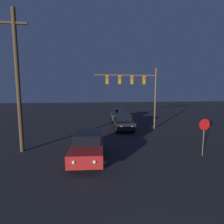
{
  "coord_description": "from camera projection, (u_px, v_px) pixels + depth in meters",
  "views": [
    {
      "loc": [
        -1.86,
        -1.58,
        4.36
      ],
      "look_at": [
        0.0,
        13.13,
        2.47
      ],
      "focal_mm": 28.0,
      "sensor_mm": 36.0,
      "label": 1
    }
  ],
  "objects": [
    {
      "name": "stop_sign",
      "position": [
        204.0,
        130.0,
        11.44
      ],
      "size": [
        0.74,
        0.07,
        2.48
      ],
      "color": "brown",
      "rests_on": "ground_plane"
    },
    {
      "name": "car_mid",
      "position": [
        123.0,
        122.0,
        19.37
      ],
      "size": [
        2.13,
        4.9,
        1.69
      ],
      "rotation": [
        0.0,
        0.0,
        3.09
      ],
      "color": "black",
      "rests_on": "ground_plane"
    },
    {
      "name": "car_near",
      "position": [
        88.0,
        145.0,
        11.07
      ],
      "size": [
        2.19,
        4.91,
        1.69
      ],
      "rotation": [
        0.0,
        0.0,
        3.08
      ],
      "color": "#B21E1E",
      "rests_on": "ground_plane"
    },
    {
      "name": "utility_pole",
      "position": [
        18.0,
        81.0,
        11.82
      ],
      "size": [
        1.66,
        0.28,
        9.66
      ],
      "color": "#4C3823",
      "rests_on": "ground_plane"
    },
    {
      "name": "car_far",
      "position": [
        118.0,
        115.0,
        24.9
      ],
      "size": [
        2.24,
        4.93,
        1.69
      ],
      "rotation": [
        0.0,
        0.0,
        3.06
      ],
      "color": "#1E4728",
      "rests_on": "ground_plane"
    },
    {
      "name": "traffic_signal_mast",
      "position": [
        137.0,
        86.0,
        18.94
      ],
      "size": [
        6.81,
        0.3,
        6.73
      ],
      "color": "brown",
      "rests_on": "ground_plane"
    }
  ]
}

